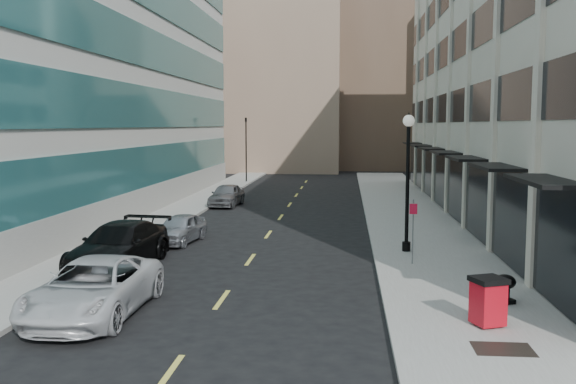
% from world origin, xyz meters
% --- Properties ---
extents(sidewalk_right, '(5.00, 80.00, 0.15)m').
position_xyz_m(sidewalk_right, '(7.50, 20.00, 0.07)').
color(sidewalk_right, gray).
rests_on(sidewalk_right, ground).
extents(sidewalk_left, '(3.00, 80.00, 0.15)m').
position_xyz_m(sidewalk_left, '(-6.50, 20.00, 0.07)').
color(sidewalk_left, gray).
rests_on(sidewalk_left, ground).
extents(building_left, '(16.14, 46.00, 20.00)m').
position_xyz_m(building_left, '(-15.95, 27.00, 9.99)').
color(building_left, beige).
rests_on(building_left, ground).
extents(skyline_tan_near, '(14.00, 18.00, 28.00)m').
position_xyz_m(skyline_tan_near, '(-4.00, 68.00, 14.00)').
color(skyline_tan_near, '#846B56').
rests_on(skyline_tan_near, ground).
extents(skyline_brown, '(12.00, 16.00, 34.00)m').
position_xyz_m(skyline_brown, '(8.00, 72.00, 17.00)').
color(skyline_brown, brown).
rests_on(skyline_brown, ground).
extents(skyline_tan_far, '(12.00, 14.00, 22.00)m').
position_xyz_m(skyline_tan_far, '(-14.00, 78.00, 11.00)').
color(skyline_tan_far, '#846B56').
rests_on(skyline_tan_far, ground).
extents(skyline_stone, '(10.00, 14.00, 20.00)m').
position_xyz_m(skyline_stone, '(18.00, 66.00, 10.00)').
color(skyline_stone, beige).
rests_on(skyline_stone, ground).
extents(grate_far, '(1.40, 1.00, 0.01)m').
position_xyz_m(grate_far, '(7.60, 3.80, 0.15)').
color(grate_far, black).
rests_on(grate_far, sidewalk_right).
extents(road_centerline, '(0.15, 68.20, 0.01)m').
position_xyz_m(road_centerline, '(0.00, 17.00, 0.01)').
color(road_centerline, '#D8CC4C').
rests_on(road_centerline, ground).
extents(traffic_signal, '(0.66, 0.66, 6.98)m').
position_xyz_m(traffic_signal, '(-5.50, 48.00, 5.72)').
color(traffic_signal, black).
rests_on(traffic_signal, ground).
extents(car_white_van, '(2.69, 5.79, 1.61)m').
position_xyz_m(car_white_van, '(-3.32, 6.00, 0.80)').
color(car_white_van, silver).
rests_on(car_white_van, ground).
extents(car_black_pickup, '(2.98, 6.07, 1.70)m').
position_xyz_m(car_black_pickup, '(-4.80, 12.16, 0.85)').
color(car_black_pickup, black).
rests_on(car_black_pickup, ground).
extents(car_silver_sedan, '(2.10, 4.11, 1.34)m').
position_xyz_m(car_silver_sedan, '(-3.82, 17.41, 0.67)').
color(car_silver_sedan, '#93969B').
rests_on(car_silver_sedan, ground).
extents(car_grey_sedan, '(2.06, 4.52, 1.50)m').
position_xyz_m(car_grey_sedan, '(-4.15, 30.89, 0.75)').
color(car_grey_sedan, slate).
rests_on(car_grey_sedan, ground).
extents(trash_bin, '(1.05, 1.05, 1.31)m').
position_xyz_m(trash_bin, '(7.61, 5.59, 0.86)').
color(trash_bin, '#B00B18').
rests_on(trash_bin, sidewalk_right).
extents(lamppost, '(0.49, 0.49, 5.84)m').
position_xyz_m(lamppost, '(6.40, 15.62, 3.58)').
color(lamppost, black).
rests_on(lamppost, sidewalk_right).
extents(sign_post, '(0.29, 0.06, 2.49)m').
position_xyz_m(sign_post, '(6.40, 13.10, 1.74)').
color(sign_post, slate).
rests_on(sign_post, sidewalk_right).
extents(urn_planter, '(0.63, 0.63, 0.87)m').
position_xyz_m(urn_planter, '(8.60, 7.88, 0.68)').
color(urn_planter, black).
rests_on(urn_planter, sidewalk_right).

